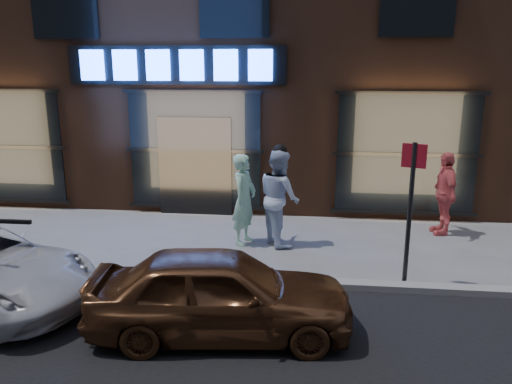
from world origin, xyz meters
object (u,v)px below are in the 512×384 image
(passerby, at_px, (444,193))
(sign_post, at_px, (411,201))
(man_cap, at_px, (279,197))
(man_bowtie, at_px, (244,199))
(gold_sedan, at_px, (220,293))

(passerby, height_order, sign_post, sign_post)
(man_cap, xyz_separation_m, sign_post, (2.25, -1.78, 0.47))
(man_bowtie, height_order, gold_sedan, man_bowtie)
(man_bowtie, distance_m, passerby, 4.37)
(man_bowtie, bearing_deg, passerby, -58.05)
(gold_sedan, xyz_separation_m, sign_post, (2.81, 1.93, 0.85))
(sign_post, bearing_deg, man_bowtie, 170.83)
(gold_sedan, bearing_deg, sign_post, -61.66)
(sign_post, bearing_deg, man_cap, 162.37)
(man_cap, xyz_separation_m, gold_sedan, (-0.55, -3.70, -0.38))
(man_bowtie, xyz_separation_m, passerby, (4.24, 1.09, -0.03))
(man_cap, distance_m, gold_sedan, 3.76)
(man_cap, bearing_deg, man_bowtie, 67.19)
(passerby, xyz_separation_m, sign_post, (-1.27, -2.79, 0.56))
(man_bowtie, relative_size, gold_sedan, 0.52)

